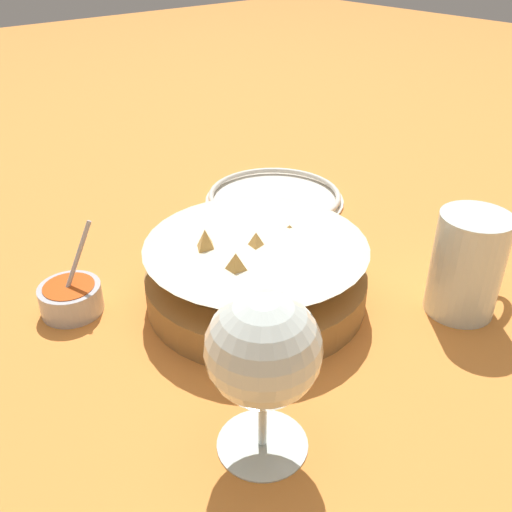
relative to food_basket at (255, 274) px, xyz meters
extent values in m
plane|color=orange|center=(0.04, 0.02, -0.03)|extent=(4.00, 4.00, 0.00)
cylinder|color=olive|center=(0.00, 0.00, -0.01)|extent=(0.25, 0.25, 0.04)
cone|color=beige|center=(0.00, 0.00, 0.00)|extent=(0.25, 0.25, 0.07)
cylinder|color=#3D842D|center=(0.00, 0.00, -0.01)|extent=(0.19, 0.19, 0.01)
pyramid|color=gold|center=(0.05, 0.00, 0.02)|extent=(0.09, 0.09, 0.05)
pyramid|color=gold|center=(0.02, 0.05, 0.02)|extent=(0.09, 0.09, 0.05)
pyramid|color=gold|center=(-0.05, 0.03, 0.03)|extent=(0.08, 0.07, 0.07)
pyramid|color=gold|center=(-0.05, -0.03, 0.03)|extent=(0.07, 0.07, 0.07)
pyramid|color=gold|center=(0.00, 0.00, 0.02)|extent=(0.09, 0.09, 0.06)
cylinder|color=#B7B7BC|center=(-0.17, 0.11, -0.02)|extent=(0.07, 0.07, 0.03)
cylinder|color=#CC4C14|center=(-0.17, 0.11, -0.01)|extent=(0.06, 0.06, 0.02)
cylinder|color=#B7B7BC|center=(-0.16, 0.11, 0.02)|extent=(0.05, 0.01, 0.09)
cylinder|color=silver|center=(-0.13, -0.16, -0.03)|extent=(0.08, 0.08, 0.00)
cylinder|color=silver|center=(-0.13, -0.16, 0.00)|extent=(0.01, 0.01, 0.06)
sphere|color=silver|center=(-0.13, -0.16, 0.07)|extent=(0.09, 0.09, 0.09)
sphere|color=#DBD17A|center=(-0.13, -0.16, 0.06)|extent=(0.06, 0.06, 0.06)
cylinder|color=silver|center=(0.16, -0.16, 0.02)|extent=(0.08, 0.08, 0.12)
cylinder|color=gold|center=(0.16, -0.16, 0.01)|extent=(0.06, 0.06, 0.08)
torus|color=silver|center=(0.20, -0.16, 0.03)|extent=(0.08, 0.01, 0.08)
cylinder|color=silver|center=(0.19, 0.18, -0.03)|extent=(0.21, 0.21, 0.01)
torus|color=silver|center=(0.19, 0.18, -0.02)|extent=(0.20, 0.20, 0.01)
camera|label=1|loc=(-0.35, -0.41, 0.35)|focal=40.00mm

